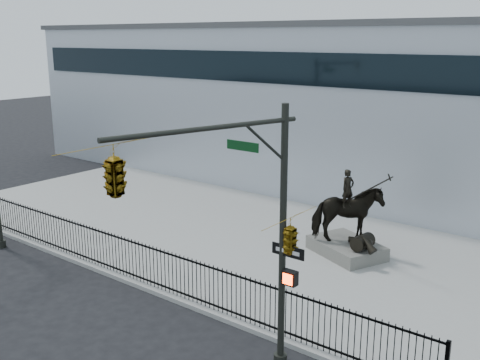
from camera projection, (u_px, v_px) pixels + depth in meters
The scene contains 7 objects.
ground at pixel (106, 295), 19.09m from camera, with size 120.00×120.00×0.00m, color black.
plaza at pixel (234, 237), 24.41m from camera, with size 30.00×12.00×0.15m, color #989896.
building at pixel (371, 107), 33.24m from camera, with size 44.00×14.00×9.00m, color silver.
picket_fence at pixel (133, 259), 19.82m from camera, with size 22.10×0.10×1.50m.
statue_plinth at pixel (346, 248), 22.19m from camera, with size 2.82×1.94×0.53m, color #5D5B55.
equestrian_statue at pixel (349, 215), 21.81m from camera, with size 3.34×2.80×3.06m.
traffic_signal_right at pixel (209, 207), 12.50m from camera, with size 2.17×6.86×7.00m.
Camera 1 is at (14.38, -11.00, 8.53)m, focal length 42.00 mm.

